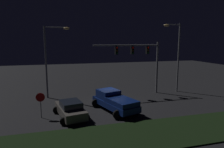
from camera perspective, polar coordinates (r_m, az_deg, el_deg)
The scene contains 8 objects.
ground_plane at distance 22.06m, azimuth -0.15°, elevation -8.22°, with size 80.00×80.00×0.00m, color black.
grass_median at distance 15.13m, azimuth 8.07°, elevation -16.55°, with size 20.75×4.69×0.10m, color black.
pickup_truck at distance 19.74m, azimuth 0.53°, elevation -7.29°, with size 3.93×5.75×1.80m.
car_sedan at distance 18.37m, azimuth -11.52°, elevation -9.60°, with size 3.01×4.66×1.51m.
traffic_signal_gantry at distance 25.34m, azimuth 7.70°, elevation 5.26°, with size 8.32×0.56×6.50m.
street_lamp_left at distance 24.51m, azimuth -16.73°, elevation 5.60°, with size 2.87×0.44×8.29m.
street_lamp_right at distance 27.56m, azimuth 17.40°, elevation 6.37°, with size 2.36×0.44×8.77m.
stop_sign at distance 18.66m, azimuth -19.35°, elevation -7.00°, with size 0.76×0.08×2.23m.
Camera 1 is at (-5.56, -20.30, 6.59)m, focal length 32.74 mm.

